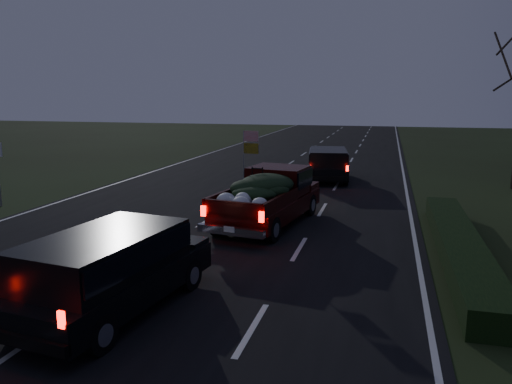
% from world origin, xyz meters
% --- Properties ---
extents(ground, '(120.00, 120.00, 0.00)m').
position_xyz_m(ground, '(0.00, 0.00, 0.00)').
color(ground, black).
rests_on(ground, ground).
extents(road_asphalt, '(14.00, 120.00, 0.02)m').
position_xyz_m(road_asphalt, '(0.00, 0.00, 0.01)').
color(road_asphalt, black).
rests_on(road_asphalt, ground).
extents(hedge_row, '(1.00, 10.00, 0.60)m').
position_xyz_m(hedge_row, '(7.80, 3.00, 0.30)').
color(hedge_row, black).
rests_on(hedge_row, ground).
extents(pickup_truck, '(2.75, 5.46, 2.74)m').
position_xyz_m(pickup_truck, '(2.13, 4.97, 1.03)').
color(pickup_truck, '#360907').
rests_on(pickup_truck, ground).
extents(lead_suv, '(2.45, 4.67, 1.28)m').
position_xyz_m(lead_suv, '(3.00, 14.10, 0.97)').
color(lead_suv, black).
rests_on(lead_suv, ground).
extents(rear_suv, '(2.50, 4.82, 1.33)m').
position_xyz_m(rear_suv, '(0.72, -2.51, 1.00)').
color(rear_suv, black).
rests_on(rear_suv, ground).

